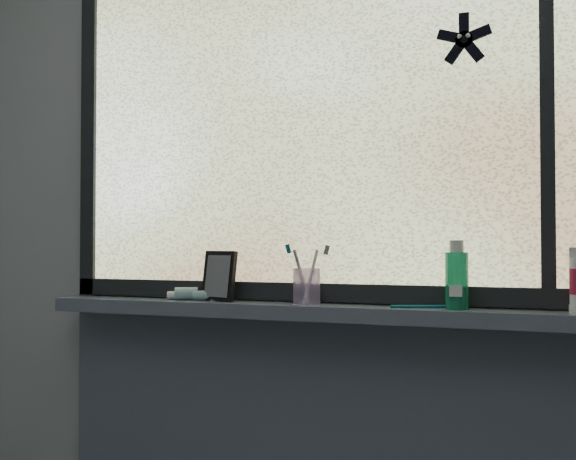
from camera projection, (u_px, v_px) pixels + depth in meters
The scene contains 12 objects.
wall_back at pixel (322, 221), 1.83m from camera, with size 3.00×0.01×2.50m, color #9EA3A8.
windowsill at pixel (314, 312), 1.76m from camera, with size 1.62×0.14×0.04m, color #4F5869.
window_pane at pixel (319, 123), 1.82m from camera, with size 1.50×0.01×1.00m, color silver.
frame_bottom at pixel (319, 292), 1.80m from camera, with size 1.60×0.03×0.05m, color black.
frame_left at pixel (90, 138), 2.08m from camera, with size 0.05×0.03×1.10m, color black.
frame_mullion at pixel (547, 107), 1.61m from camera, with size 0.04×0.03×1.00m, color black.
starfish_sticker at pixel (464, 40), 1.67m from camera, with size 0.15×0.02×0.15m, color black, non-canonical shape.
vanity_mirror at pixel (219, 276), 1.86m from camera, with size 0.12×0.06×0.15m, color black.
toothpaste_tube at pixel (193, 294), 1.89m from camera, with size 0.21×0.04×0.04m, color silver, non-canonical shape.
toothbrush_cup at pixel (307, 286), 1.76m from camera, with size 0.07×0.07×0.10m, color #CBADE5.
toothbrush_lying at pixel (419, 306), 1.65m from camera, with size 0.18×0.02×0.01m, color #0B5969, non-canonical shape.
mouthwash_bottle at pixel (457, 275), 1.62m from camera, with size 0.06×0.06×0.14m, color #1C9263.
Camera 1 is at (0.53, -0.45, 1.18)m, focal length 40.00 mm.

